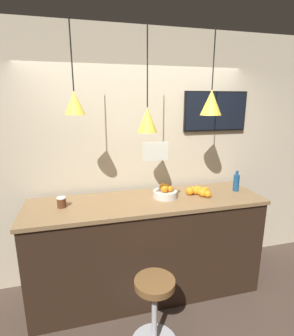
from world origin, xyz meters
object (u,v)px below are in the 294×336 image
(bar_stool, at_px, (155,304))
(spread_jar, at_px, (62,202))
(fruit_bowl, at_px, (165,192))
(mounted_tv, at_px, (216,111))
(juice_bottle, at_px, (236,182))

(bar_stool, bearing_deg, spread_jar, 135.91)
(spread_jar, bearing_deg, bar_stool, -44.09)
(bar_stool, relative_size, fruit_bowl, 2.57)
(bar_stool, height_order, mounted_tv, mounted_tv)
(fruit_bowl, bearing_deg, mounted_tv, 27.38)
(mounted_tv, bearing_deg, fruit_bowl, -152.62)
(bar_stool, distance_m, spread_jar, 1.27)
(fruit_bowl, height_order, juice_bottle, juice_bottle)
(bar_stool, distance_m, mounted_tv, 2.20)
(fruit_bowl, height_order, spread_jar, fruit_bowl)
(fruit_bowl, bearing_deg, juice_bottle, 0.28)
(bar_stool, xyz_separation_m, mounted_tv, (1.08, 1.11, 1.57))
(juice_bottle, bearing_deg, bar_stool, -148.79)
(juice_bottle, bearing_deg, mounted_tv, 105.61)
(bar_stool, bearing_deg, fruit_bowl, 65.68)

